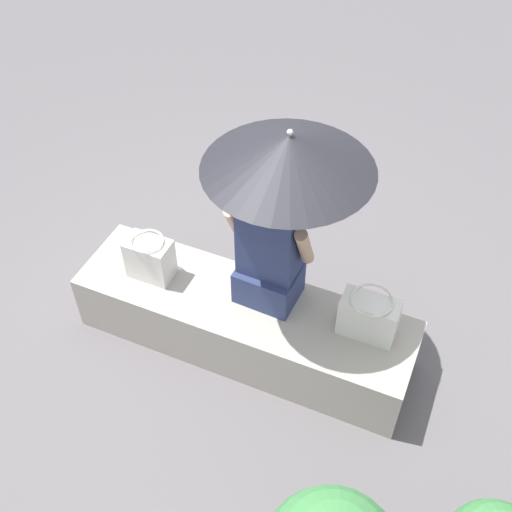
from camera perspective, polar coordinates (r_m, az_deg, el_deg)
ground_plane at (r=3.98m, az=-1.05°, el=-7.82°), size 14.00×14.00×0.00m
stone_bench at (r=3.82m, az=-1.09°, el=-6.04°), size 2.02×0.55×0.40m
person_seated at (r=3.42m, az=1.21°, el=0.74°), size 0.48×0.29×0.90m
parasol at (r=2.98m, az=2.99°, el=9.30°), size 0.85×0.85×1.17m
handbag_black at (r=3.48m, az=10.12°, el=-5.39°), size 0.31×0.23×0.28m
tote_bag_canvas at (r=3.76m, az=-9.54°, el=-0.18°), size 0.26×0.20×0.28m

